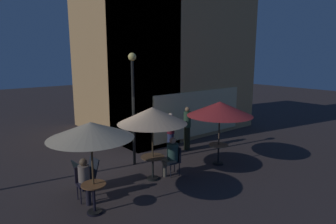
{
  "coord_description": "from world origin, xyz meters",
  "views": [
    {
      "loc": [
        -5.08,
        -8.49,
        3.93
      ],
      "look_at": [
        0.98,
        -1.09,
        2.07
      ],
      "focal_mm": 31.21,
      "sensor_mm": 36.0,
      "label": 1
    }
  ],
  "objects": [
    {
      "name": "patio_umbrella_2",
      "position": [
        -2.23,
        -2.07,
        2.16
      ],
      "size": [
        2.08,
        2.08,
        2.37
      ],
      "color": "black",
      "rests_on": "ground"
    },
    {
      "name": "cafe_building",
      "position": [
        3.76,
        3.15,
        4.47
      ],
      "size": [
        7.74,
        6.65,
        8.94
      ],
      "color": "tan",
      "rests_on": "ground"
    },
    {
      "name": "menu_sandwich_board",
      "position": [
        -1.82,
        -0.67,
        0.46
      ],
      "size": [
        0.67,
        0.58,
        0.9
      ],
      "rotation": [
        0.0,
        0.0,
        0.04
      ],
      "color": "black",
      "rests_on": "ground"
    },
    {
      "name": "ground_plane",
      "position": [
        0.0,
        0.0,
        0.0
      ],
      "size": [
        60.0,
        60.0,
        0.0
      ],
      "primitive_type": "plane",
      "color": "#372E2D"
    },
    {
      "name": "cafe_chair_1",
      "position": [
        -2.13,
        -1.21,
        0.56
      ],
      "size": [
        0.44,
        0.44,
        0.94
      ],
      "rotation": [
        0.0,
        0.0,
        -1.68
      ],
      "color": "black",
      "rests_on": "ground"
    },
    {
      "name": "cafe_table_0",
      "position": [
        0.14,
        -1.34,
        0.57
      ],
      "size": [
        0.76,
        0.76,
        0.77
      ],
      "color": "black",
      "rests_on": "ground"
    },
    {
      "name": "street_lamp_near_corner",
      "position": [
        0.4,
        0.14,
        2.63
      ],
      "size": [
        0.28,
        0.28,
        4.02
      ],
      "color": "black",
      "rests_on": "ground"
    },
    {
      "name": "cafe_table_1",
      "position": [
        2.78,
        -1.79,
        0.53
      ],
      "size": [
        0.7,
        0.7,
        0.75
      ],
      "color": "black",
      "rests_on": "ground"
    },
    {
      "name": "cafe_chair_0",
      "position": [
        0.95,
        -1.5,
        0.57
      ],
      "size": [
        0.48,
        0.48,
        0.96
      ],
      "rotation": [
        0.0,
        0.0,
        2.95
      ],
      "color": "black",
      "rests_on": "ground"
    },
    {
      "name": "patron_standing_3",
      "position": [
        3.05,
        0.17,
        0.94
      ],
      "size": [
        0.3,
        0.3,
        1.84
      ],
      "rotation": [
        0.0,
        0.0,
        2.87
      ],
      "color": "black",
      "rests_on": "ground"
    },
    {
      "name": "patron_seated_1",
      "position": [
        -2.15,
        -1.35,
        0.69
      ],
      "size": [
        0.34,
        0.52,
        1.21
      ],
      "rotation": [
        0.0,
        0.0,
        -1.68
      ],
      "color": "black",
      "rests_on": "ground"
    },
    {
      "name": "patio_umbrella_0",
      "position": [
        0.14,
        -1.34,
        2.09
      ],
      "size": [
        2.18,
        2.18,
        2.36
      ],
      "color": "black",
      "rests_on": "ground"
    },
    {
      "name": "patio_umbrella_1",
      "position": [
        2.78,
        -1.79,
        2.07
      ],
      "size": [
        2.34,
        2.34,
        2.33
      ],
      "color": "black",
      "rests_on": "ground"
    },
    {
      "name": "cafe_table_2",
      "position": [
        -2.23,
        -2.07,
        0.52
      ],
      "size": [
        0.61,
        0.61,
        0.79
      ],
      "color": "black",
      "rests_on": "ground"
    },
    {
      "name": "patron_seated_0",
      "position": [
        0.81,
        -1.47,
        0.73
      ],
      "size": [
        0.55,
        0.44,
        1.29
      ],
      "rotation": [
        0.0,
        0.0,
        2.95
      ],
      "color": "#716751",
      "rests_on": "ground"
    },
    {
      "name": "patron_standing_2",
      "position": [
        2.17,
        0.2,
        0.86
      ],
      "size": [
        0.31,
        0.31,
        1.68
      ],
      "rotation": [
        0.0,
        0.0,
        4.63
      ],
      "color": "navy",
      "rests_on": "ground"
    }
  ]
}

